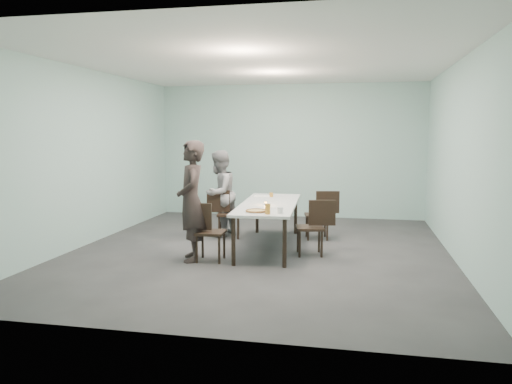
% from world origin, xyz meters
% --- Properties ---
extents(ground, '(7.00, 7.00, 0.00)m').
position_xyz_m(ground, '(0.00, 0.00, 0.00)').
color(ground, '#333335').
rests_on(ground, ground).
extents(room_shell, '(6.02, 7.02, 3.01)m').
position_xyz_m(room_shell, '(0.00, 0.00, 2.03)').
color(room_shell, '#A1CBC5').
rests_on(room_shell, ground).
extents(table, '(1.05, 2.65, 0.75)m').
position_xyz_m(table, '(0.10, 0.28, 0.69)').
color(table, white).
rests_on(table, ground).
extents(chair_near_left, '(0.62, 0.44, 0.87)m').
position_xyz_m(chair_near_left, '(-0.68, -0.76, 0.50)').
color(chair_near_left, black).
rests_on(chair_near_left, ground).
extents(chair_far_left, '(0.64, 0.50, 0.87)m').
position_xyz_m(chair_far_left, '(-0.84, 0.91, 0.50)').
color(chair_far_left, black).
rests_on(chair_far_left, ground).
extents(chair_near_right, '(0.64, 0.49, 0.87)m').
position_xyz_m(chair_near_right, '(0.90, -0.07, 0.50)').
color(chair_near_right, black).
rests_on(chair_near_right, ground).
extents(chair_far_right, '(0.64, 0.49, 0.87)m').
position_xyz_m(chair_far_right, '(0.91, 1.16, 0.50)').
color(chair_far_right, black).
rests_on(chair_far_right, ground).
extents(diner_near, '(0.64, 0.77, 1.80)m').
position_xyz_m(diner_near, '(-0.88, -0.78, 0.90)').
color(diner_near, black).
rests_on(diner_near, ground).
extents(diner_far, '(0.77, 0.89, 1.59)m').
position_xyz_m(diner_far, '(-0.97, 1.04, 0.80)').
color(diner_far, gray).
rests_on(diner_far, ground).
extents(pizza, '(0.34, 0.34, 0.04)m').
position_xyz_m(pizza, '(0.09, -0.71, 0.77)').
color(pizza, white).
rests_on(pizza, table).
extents(side_plate, '(0.18, 0.18, 0.01)m').
position_xyz_m(side_plate, '(0.25, -0.19, 0.76)').
color(side_plate, white).
rests_on(side_plate, table).
extents(beer_glass, '(0.08, 0.08, 0.15)m').
position_xyz_m(beer_glass, '(0.28, -0.83, 0.82)').
color(beer_glass, '#BC7E29').
rests_on(beer_glass, table).
extents(water_tumbler, '(0.08, 0.08, 0.09)m').
position_xyz_m(water_tumbler, '(0.45, -0.73, 0.80)').
color(water_tumbler, silver).
rests_on(water_tumbler, table).
extents(tealight, '(0.06, 0.06, 0.05)m').
position_xyz_m(tealight, '(0.09, 0.07, 0.77)').
color(tealight, silver).
rests_on(tealight, table).
extents(amber_tumbler, '(0.07, 0.07, 0.08)m').
position_xyz_m(amber_tumbler, '(0.00, 1.10, 0.79)').
color(amber_tumbler, '#BC7E29').
rests_on(amber_tumbler, table).
extents(menu, '(0.31, 0.24, 0.01)m').
position_xyz_m(menu, '(-0.18, 1.15, 0.75)').
color(menu, silver).
rests_on(menu, table).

